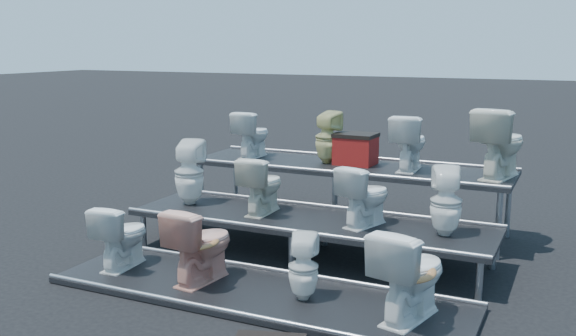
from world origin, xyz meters
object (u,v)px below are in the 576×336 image
at_px(toilet_7, 446,201).
at_px(red_crate, 356,151).
at_px(toilet_2, 303,267).
at_px(toilet_11, 500,143).
at_px(toilet_10, 409,142).
at_px(toilet_6, 365,195).
at_px(toilet_9, 327,137).
at_px(toilet_8, 252,134).
at_px(toilet_0, 122,235).
at_px(toilet_4, 189,172).
at_px(toilet_3, 410,273).
at_px(toilet_5, 262,185).
at_px(toilet_1, 201,244).

height_order(toilet_7, red_crate, red_crate).
height_order(toilet_2, toilet_11, toilet_11).
relative_size(toilet_7, toilet_10, 1.03).
height_order(toilet_6, toilet_7, toilet_7).
bearing_deg(toilet_9, toilet_8, 12.56).
height_order(toilet_0, toilet_8, toilet_8).
relative_size(toilet_4, red_crate, 1.59).
relative_size(toilet_3, toilet_10, 1.18).
height_order(toilet_5, toilet_6, toilet_5).
bearing_deg(toilet_9, red_crate, -154.42).
distance_m(toilet_3, toilet_4, 3.41).
distance_m(toilet_10, red_crate, 0.76).
height_order(toilet_9, toilet_11, toilet_11).
bearing_deg(toilet_7, toilet_8, -39.62).
relative_size(toilet_2, toilet_7, 0.87).
relative_size(toilet_6, red_crate, 1.34).
relative_size(toilet_3, toilet_4, 1.04).
bearing_deg(toilet_4, toilet_1, 113.62).
distance_m(toilet_4, toilet_9, 1.88).
distance_m(toilet_1, toilet_2, 1.13).
xyz_separation_m(toilet_7, toilet_10, (-0.74, 1.30, 0.39)).
height_order(toilet_3, toilet_7, toilet_7).
distance_m(toilet_1, toilet_10, 3.06).
bearing_deg(toilet_1, toilet_4, -46.13).
relative_size(toilet_6, toilet_11, 0.81).
height_order(toilet_2, toilet_5, toilet_5).
xyz_separation_m(toilet_9, toilet_11, (2.19, 0.00, 0.07)).
xyz_separation_m(toilet_0, toilet_10, (2.43, 2.60, 0.80)).
relative_size(toilet_1, red_crate, 1.54).
bearing_deg(toilet_1, red_crate, -97.93).
bearing_deg(red_crate, toilet_8, -175.02).
height_order(toilet_1, toilet_9, toilet_9).
bearing_deg(toilet_9, toilet_5, 89.37).
bearing_deg(toilet_5, toilet_11, -152.69).
bearing_deg(toilet_3, toilet_0, 13.60).
xyz_separation_m(toilet_3, toilet_7, (0.03, 1.30, 0.35)).
xyz_separation_m(toilet_2, toilet_6, (0.16, 1.30, 0.42)).
bearing_deg(toilet_0, toilet_6, -154.04).
xyz_separation_m(toilet_3, toilet_11, (0.38, 2.60, 0.80)).
bearing_deg(toilet_5, toilet_9, -103.43).
relative_size(toilet_0, toilet_9, 1.01).
relative_size(toilet_9, toilet_11, 0.83).
bearing_deg(toilet_7, toilet_5, -15.92).
height_order(toilet_0, toilet_1, toilet_1).
bearing_deg(toilet_9, toilet_2, 119.62).
bearing_deg(red_crate, toilet_1, -102.85).
distance_m(toilet_1, toilet_7, 2.55).
distance_m(toilet_9, red_crate, 0.41).
bearing_deg(toilet_6, red_crate, -48.78).
height_order(toilet_0, toilet_6, toilet_6).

